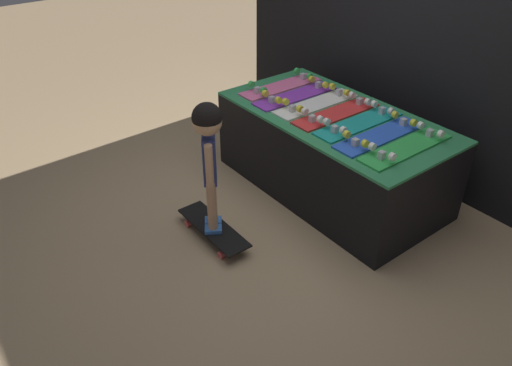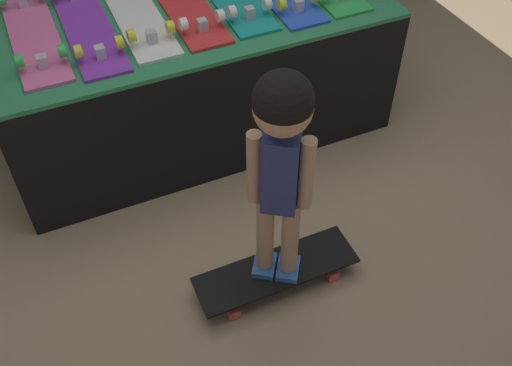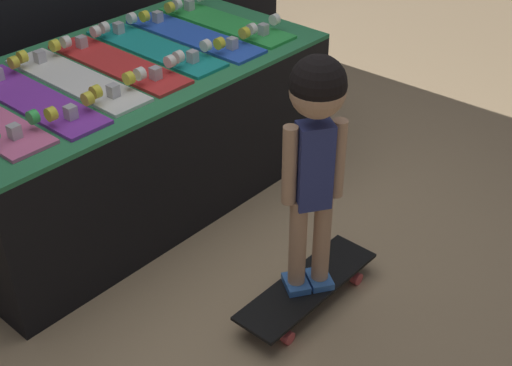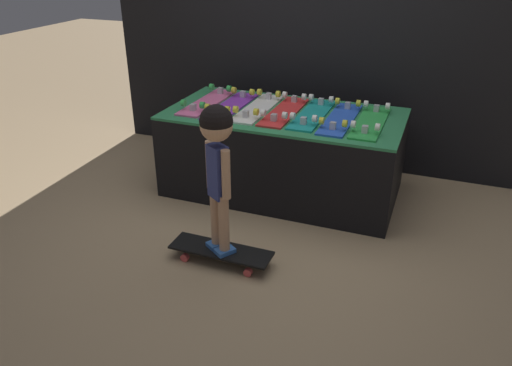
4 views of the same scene
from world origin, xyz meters
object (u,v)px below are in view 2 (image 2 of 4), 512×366
Objects in this scene: skateboard_on_floor at (276,271)px; skateboard_red_on_rack at (183,2)px; skateboard_white_on_rack at (136,12)px; skateboard_purple_on_rack at (87,26)px; skateboard_pink_on_rack at (33,34)px; child at (281,147)px.

skateboard_red_on_rack is at bearing 87.65° from skateboard_on_floor.
skateboard_white_on_rack is 1.00× the size of skateboard_red_on_rack.
skateboard_on_floor is (0.40, -1.10, -0.61)m from skateboard_purple_on_rack.
skateboard_pink_on_rack is 0.66m from skateboard_red_on_rack.
child is (0.00, 0.00, 0.69)m from skateboard_on_floor.
skateboard_white_on_rack is at bearing 132.30° from child.
skateboard_white_on_rack is 0.22m from skateboard_red_on_rack.
skateboard_on_floor is (-0.05, -1.12, -0.61)m from skateboard_red_on_rack.
skateboard_pink_on_rack is 1.00× the size of skateboard_red_on_rack.
child reaches higher than skateboard_purple_on_rack.
skateboard_white_on_rack is (0.22, 0.02, 0.00)m from skateboard_purple_on_rack.
skateboard_red_on_rack is 1.14× the size of skateboard_on_floor.
skateboard_on_floor is 0.69m from child.
skateboard_red_on_rack is at bearing -0.36° from skateboard_white_on_rack.
skateboard_red_on_rack is at bearing 2.97° from skateboard_purple_on_rack.
skateboard_pink_on_rack is 1.14× the size of skateboard_on_floor.
skateboard_pink_on_rack and skateboard_purple_on_rack have the same top height.
skateboard_red_on_rack reaches higher than skateboard_on_floor.
skateboard_red_on_rack is 0.80× the size of child.
skateboard_red_on_rack is 1.12m from child.
skateboard_pink_on_rack is at bearing 118.75° from skateboard_on_floor.
skateboard_purple_on_rack is at bearing 109.88° from skateboard_on_floor.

